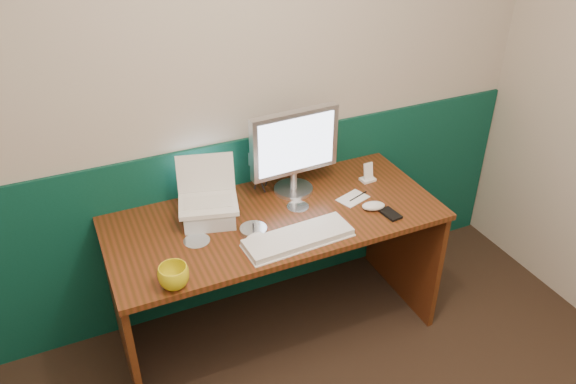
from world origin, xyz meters
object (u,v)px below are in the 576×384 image
desk (276,276)px  camcorder (261,171)px  monitor (294,151)px  keyboard (298,238)px  laptop (207,186)px  mug (174,277)px

desk → camcorder: (0.03, 0.26, 0.48)m
monitor → camcorder: (-0.14, 0.08, -0.12)m
keyboard → camcorder: camcorder is taller
monitor → camcorder: size_ratio=2.16×
laptop → keyboard: size_ratio=0.55×
mug → camcorder: (0.60, 0.55, 0.06)m
laptop → monitor: monitor is taller
camcorder → mug: bearing=-159.7°
keyboard → desk: bearing=91.2°
keyboard → mug: bearing=-176.1°
keyboard → monitor: bearing=65.2°
desk → monitor: bearing=44.7°
desk → camcorder: size_ratio=7.51×
laptop → monitor: 0.48m
monitor → camcorder: 0.21m
laptop → keyboard: (0.32, -0.31, -0.18)m
desk → camcorder: camcorder is taller
laptop → camcorder: size_ratio=1.27×
laptop → mug: size_ratio=2.16×
laptop → camcorder: (0.33, 0.17, -0.09)m
desk → monitor: (0.18, 0.17, 0.60)m
monitor → desk: bearing=-138.3°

